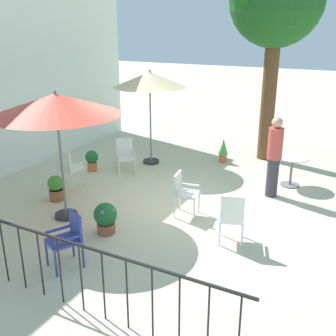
{
  "coord_description": "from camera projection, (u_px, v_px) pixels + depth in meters",
  "views": [
    {
      "loc": [
        -6.83,
        -3.58,
        3.61
      ],
      "look_at": [
        0.0,
        0.0,
        0.85
      ],
      "focal_mm": 42.79,
      "sensor_mm": 36.0,
      "label": 1
    }
  ],
  "objects": [
    {
      "name": "shade_tree",
      "position": [
        276.0,
        1.0,
        10.16
      ],
      "size": [
        2.54,
        2.42,
        5.45
      ],
      "color": "brown",
      "rests_on": "ground"
    },
    {
      "name": "patio_chair_1",
      "position": [
        68.0,
        166.0,
        9.21
      ],
      "size": [
        0.5,
        0.48,
        0.94
      ],
      "color": "silver",
      "rests_on": "ground"
    },
    {
      "name": "terrace_railing",
      "position": [
        49.0,
        256.0,
        5.37
      ],
      "size": [
        0.03,
        5.69,
        1.01
      ],
      "color": "black",
      "rests_on": "ground"
    },
    {
      "name": "patio_chair_3",
      "position": [
        68.0,
        236.0,
        6.23
      ],
      "size": [
        0.62,
        0.59,
        0.87
      ],
      "color": "#323F93",
      "rests_on": "ground"
    },
    {
      "name": "patio_umbrella_0",
      "position": [
        150.0,
        81.0,
        10.36
      ],
      "size": [
        1.92,
        1.92,
        2.53
      ],
      "color": "#2D2D2D",
      "rests_on": "ground"
    },
    {
      "name": "standing_person",
      "position": [
        274.0,
        156.0,
        8.67
      ],
      "size": [
        0.42,
        0.42,
        1.79
      ],
      "color": "#33333D",
      "rests_on": "ground"
    },
    {
      "name": "potted_plant_3",
      "position": [
        56.0,
        188.0,
        8.65
      ],
      "size": [
        0.34,
        0.34,
        0.57
      ],
      "color": "brown",
      "rests_on": "ground"
    },
    {
      "name": "patio_umbrella_1",
      "position": [
        56.0,
        105.0,
        7.23
      ],
      "size": [
        2.36,
        2.36,
        2.51
      ],
      "color": "#2D2D2D",
      "rests_on": "ground"
    },
    {
      "name": "patio_chair_2",
      "position": [
        232.0,
        216.0,
        6.84
      ],
      "size": [
        0.53,
        0.53,
        0.94
      ],
      "color": "white",
      "rests_on": "ground"
    },
    {
      "name": "patio_chair_4",
      "position": [
        125.0,
        154.0,
        10.27
      ],
      "size": [
        0.63,
        0.63,
        0.89
      ],
      "color": "silver",
      "rests_on": "ground"
    },
    {
      "name": "patio_chair_0",
      "position": [
        183.0,
        191.0,
        7.91
      ],
      "size": [
        0.5,
        0.51,
        0.88
      ],
      "color": "silver",
      "rests_on": "ground"
    },
    {
      "name": "cafe_table_0",
      "position": [
        292.0,
        165.0,
        9.38
      ],
      "size": [
        0.81,
        0.81,
        0.72
      ],
      "color": "silver",
      "rests_on": "ground"
    },
    {
      "name": "potted_plant_0",
      "position": [
        92.0,
        159.0,
        10.43
      ],
      "size": [
        0.34,
        0.34,
        0.55
      ],
      "color": "#B86136",
      "rests_on": "ground"
    },
    {
      "name": "potted_plant_2",
      "position": [
        105.0,
        217.0,
        7.27
      ],
      "size": [
        0.43,
        0.43,
        0.59
      ],
      "color": "brown",
      "rests_on": "ground"
    },
    {
      "name": "ground_plane",
      "position": [
        168.0,
        206.0,
        8.48
      ],
      "size": [
        60.0,
        60.0,
        0.0
      ],
      "primitive_type": "plane",
      "color": "beige"
    },
    {
      "name": "potted_plant_1",
      "position": [
        223.0,
        149.0,
        11.03
      ],
      "size": [
        0.27,
        0.27,
        0.69
      ],
      "color": "#BE623A",
      "rests_on": "ground"
    }
  ]
}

